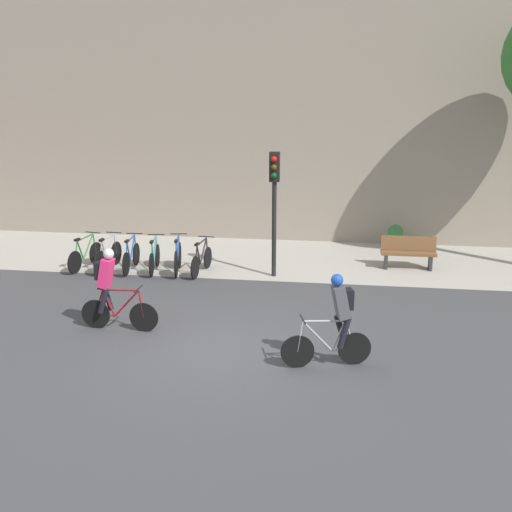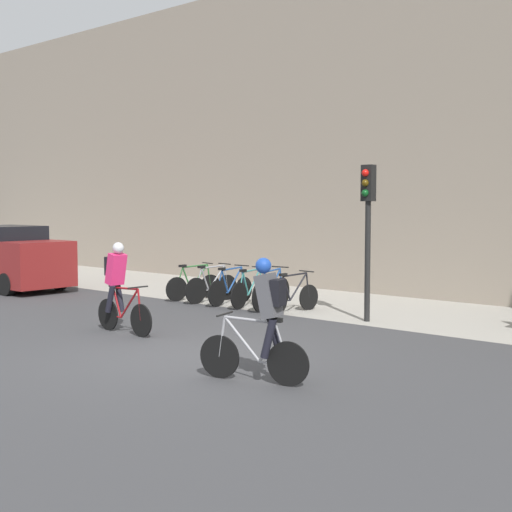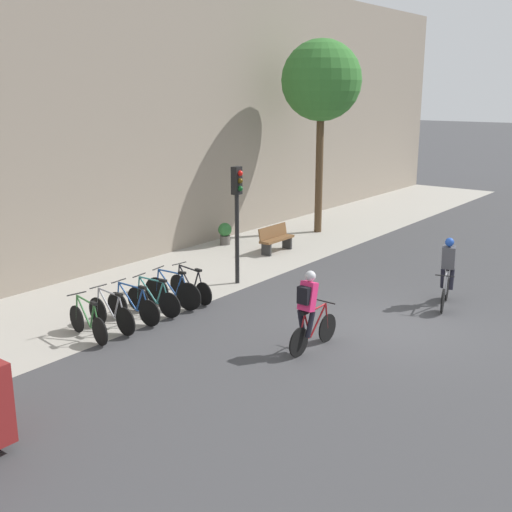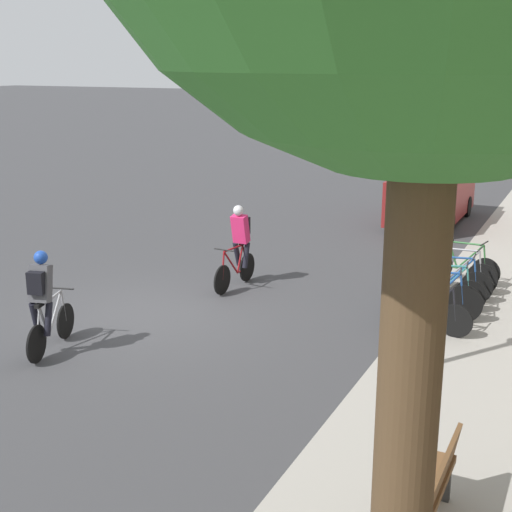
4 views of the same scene
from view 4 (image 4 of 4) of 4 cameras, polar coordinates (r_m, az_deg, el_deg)
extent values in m
plane|color=#3D3D3F|center=(13.68, -8.74, -4.74)|extent=(200.00, 200.00, 0.00)
cylinder|color=black|center=(14.65, -2.72, -1.92)|extent=(0.62, 0.06, 0.62)
cylinder|color=black|center=(15.53, -0.72, -0.90)|extent=(0.62, 0.06, 0.62)
cylinder|color=maroon|center=(14.87, -2.02, -0.52)|extent=(0.58, 0.06, 0.62)
cylinder|color=maroon|center=(15.20, -1.28, -0.22)|extent=(0.27, 0.05, 0.58)
cylinder|color=maroon|center=(14.89, -1.81, 0.63)|extent=(0.79, 0.07, 0.07)
cylinder|color=maroon|center=(15.35, -1.10, -1.13)|extent=(0.43, 0.05, 0.05)
cylinder|color=maroon|center=(15.37, -0.89, -0.01)|extent=(0.22, 0.04, 0.56)
cylinder|color=maroon|center=(14.60, -2.65, -0.79)|extent=(0.12, 0.04, 0.59)
cylinder|color=black|center=(14.55, -2.58, 0.50)|extent=(0.05, 0.46, 0.03)
cube|color=black|center=(15.21, -1.07, 1.05)|extent=(0.20, 0.09, 0.06)
cube|color=#E52866|center=(15.05, -1.26, 2.19)|extent=(0.33, 0.33, 0.63)
sphere|color=silver|center=(14.89, -1.42, 3.66)|extent=(0.23, 0.23, 0.22)
cylinder|color=black|center=(15.29, -1.52, 0.17)|extent=(0.28, 0.12, 0.56)
cylinder|color=black|center=(15.18, -0.80, 0.07)|extent=(0.24, 0.12, 0.56)
cube|color=black|center=(15.16, -1.00, 2.48)|extent=(0.15, 0.27, 0.36)
cylinder|color=black|center=(12.80, -14.99, -5.04)|extent=(0.61, 0.20, 0.62)
cylinder|color=black|center=(11.92, -17.16, -6.75)|extent=(0.61, 0.20, 0.62)
cylinder|color=#99999E|center=(12.40, -15.78, -4.38)|extent=(0.57, 0.19, 0.62)
cylinder|color=#99999E|center=(12.08, -16.59, -5.05)|extent=(0.27, 0.11, 0.58)
cylinder|color=#99999E|center=(12.21, -16.12, -3.31)|extent=(0.77, 0.25, 0.07)
cylinder|color=#99999E|center=(12.10, -16.69, -6.42)|extent=(0.42, 0.14, 0.05)
cylinder|color=#99999E|center=(11.90, -17.05, -5.36)|extent=(0.22, 0.09, 0.56)
cylinder|color=#99999E|center=(12.67, -15.16, -3.88)|extent=(0.13, 0.07, 0.59)
cylinder|color=black|center=(12.53, -15.35, -2.51)|extent=(0.15, 0.45, 0.03)
cube|color=black|center=(11.88, -16.96, -3.78)|extent=(0.21, 0.13, 0.06)
cube|color=#4C4C51|center=(11.86, -16.86, -2.12)|extent=(0.39, 0.39, 0.63)
sphere|color=#1E47AD|center=(11.82, -16.84, -0.11)|extent=(0.27, 0.27, 0.22)
cylinder|color=black|center=(11.95, -16.29, -4.85)|extent=(0.29, 0.18, 0.56)
cylinder|color=black|center=(12.05, -17.23, -4.76)|extent=(0.26, 0.17, 0.56)
cube|color=black|center=(11.73, -17.19, -2.08)|extent=(0.20, 0.29, 0.36)
cylinder|color=black|center=(15.93, 17.90, -1.25)|extent=(0.15, 0.62, 0.62)
cylinder|color=black|center=(16.27, 14.43, -0.64)|extent=(0.15, 0.62, 0.62)
cylinder|color=#2D6B33|center=(15.96, 16.78, -0.07)|extent=(0.14, 0.57, 0.62)
cylinder|color=#2D6B33|center=(16.09, 15.48, 0.10)|extent=(0.09, 0.27, 0.58)
cylinder|color=#2D6B33|center=(15.93, 16.47, 0.98)|extent=(0.18, 0.77, 0.07)
cylinder|color=#2D6B33|center=(16.20, 15.11, -0.79)|extent=(0.11, 0.42, 0.05)
cylinder|color=#2D6B33|center=(16.16, 14.80, 0.24)|extent=(0.07, 0.22, 0.56)
cylinder|color=#2D6B33|center=(15.86, 17.84, -0.22)|extent=(0.06, 0.12, 0.59)
cylinder|color=black|center=(15.80, 17.79, 0.96)|extent=(0.46, 0.11, 0.03)
cube|color=black|center=(16.05, 15.18, 1.28)|extent=(0.12, 0.21, 0.06)
cylinder|color=black|center=(15.35, 17.60, -1.77)|extent=(0.09, 0.66, 0.66)
cylinder|color=black|center=(15.59, 13.86, -1.23)|extent=(0.09, 0.66, 0.66)
cylinder|color=#99999E|center=(15.35, 16.39, -0.58)|extent=(0.08, 0.58, 0.62)
cylinder|color=#99999E|center=(15.44, 15.00, -0.44)|extent=(0.06, 0.27, 0.58)
cylinder|color=#99999E|center=(15.30, 16.05, 0.50)|extent=(0.10, 0.78, 0.07)
cylinder|color=#99999E|center=(15.54, 14.59, -1.37)|extent=(0.06, 0.42, 0.05)
cylinder|color=#99999E|center=(15.49, 14.25, -0.30)|extent=(0.05, 0.22, 0.56)
cylinder|color=#99999E|center=(15.28, 17.53, -0.71)|extent=(0.05, 0.12, 0.59)
cylinder|color=black|center=(15.20, 17.48, 0.51)|extent=(0.46, 0.06, 0.03)
cube|color=black|center=(15.39, 14.67, 0.78)|extent=(0.10, 0.21, 0.06)
cylinder|color=black|center=(14.79, 17.22, -2.41)|extent=(0.07, 0.64, 0.64)
cylinder|color=black|center=(14.91, 13.26, -1.99)|extent=(0.07, 0.64, 0.64)
cylinder|color=#1E478C|center=(14.74, 15.95, -1.22)|extent=(0.07, 0.57, 0.62)
cylinder|color=#1E478C|center=(14.79, 14.47, -1.12)|extent=(0.06, 0.27, 0.58)
cylinder|color=#1E478C|center=(14.68, 15.59, -0.12)|extent=(0.08, 0.77, 0.07)
cylinder|color=#1E478C|center=(14.88, 14.05, -2.10)|extent=(0.06, 0.42, 0.05)
cylinder|color=#1E478C|center=(14.82, 13.68, -1.01)|extent=(0.04, 0.22, 0.56)
cylinder|color=#1E478C|center=(14.71, 17.15, -1.32)|extent=(0.04, 0.12, 0.59)
cylinder|color=black|center=(14.63, 17.09, -0.06)|extent=(0.46, 0.05, 0.03)
cube|color=black|center=(14.72, 14.12, 0.13)|extent=(0.09, 0.20, 0.06)
cylinder|color=black|center=(14.21, 16.69, -3.10)|extent=(0.12, 0.63, 0.64)
cylinder|color=black|center=(14.26, 12.76, -2.76)|extent=(0.12, 0.63, 0.64)
cylinder|color=teal|center=(14.13, 15.43, -1.90)|extent=(0.11, 0.54, 0.62)
cylinder|color=teal|center=(14.16, 13.96, -1.83)|extent=(0.07, 0.26, 0.58)
cylinder|color=teal|center=(14.06, 15.07, -0.76)|extent=(0.13, 0.73, 0.07)
cylinder|color=teal|center=(14.25, 13.54, -2.86)|extent=(0.08, 0.39, 0.05)
cylinder|color=teal|center=(14.17, 13.18, -1.73)|extent=(0.06, 0.21, 0.56)
cylinder|color=teal|center=(14.12, 16.62, -1.97)|extent=(0.05, 0.12, 0.58)
cylinder|color=black|center=(14.03, 16.56, -0.67)|extent=(0.46, 0.09, 0.03)
cube|color=black|center=(14.08, 13.61, -0.54)|extent=(0.10, 0.21, 0.06)
cylinder|color=black|center=(13.59, 16.22, -3.72)|extent=(0.15, 0.71, 0.72)
cylinder|color=black|center=(13.62, 12.13, -3.40)|extent=(0.15, 0.71, 0.72)
cylinder|color=#1E478C|center=(13.51, 14.91, -2.48)|extent=(0.13, 0.54, 0.62)
cylinder|color=#1E478C|center=(13.52, 13.38, -2.43)|extent=(0.08, 0.25, 0.58)
cylinder|color=#1E478C|center=(13.43, 14.53, -1.29)|extent=(0.16, 0.72, 0.07)
cylinder|color=#1E478C|center=(13.61, 12.94, -3.50)|extent=(0.09, 0.39, 0.05)
cylinder|color=#1E478C|center=(13.53, 12.56, -2.33)|extent=(0.06, 0.21, 0.56)
cylinder|color=#1E478C|center=(13.50, 16.14, -2.54)|extent=(0.05, 0.12, 0.58)
cylinder|color=black|center=(13.41, 16.08, -1.19)|extent=(0.46, 0.10, 0.03)
cube|color=black|center=(13.44, 13.01, -1.07)|extent=(0.11, 0.21, 0.06)
cylinder|color=black|center=(12.86, 15.68, -5.04)|extent=(0.11, 0.60, 0.60)
cylinder|color=black|center=(13.17, 11.43, -4.28)|extent=(0.11, 0.60, 0.60)
cylinder|color=black|center=(12.87, 14.30, -3.60)|extent=(0.11, 0.56, 0.62)
cylinder|color=black|center=(12.99, 12.71, -3.39)|extent=(0.07, 0.27, 0.58)
cylinder|color=black|center=(12.81, 13.90, -2.32)|extent=(0.13, 0.76, 0.07)
cylinder|color=black|center=(13.10, 12.26, -4.46)|extent=(0.08, 0.41, 0.05)
cylinder|color=black|center=(13.05, 11.87, -3.21)|extent=(0.06, 0.22, 0.56)
cylinder|color=black|center=(12.78, 15.60, -3.79)|extent=(0.05, 0.12, 0.59)
cylinder|color=black|center=(12.69, 15.53, -2.35)|extent=(0.46, 0.08, 0.03)
cube|color=black|center=(12.92, 12.32, -1.95)|extent=(0.10, 0.21, 0.06)
cylinder|color=black|center=(10.76, 11.78, -1.19)|extent=(0.12, 0.12, 3.30)
cube|color=black|center=(10.48, 12.16, 5.48)|extent=(0.26, 0.20, 0.76)
sphere|color=red|center=(10.48, 11.55, 6.67)|extent=(0.15, 0.15, 0.15)
sphere|color=#4C380A|center=(10.51, 11.49, 5.54)|extent=(0.15, 0.15, 0.15)
sphere|color=#0C4719|center=(10.55, 11.43, 4.42)|extent=(0.15, 0.15, 0.15)
cube|color=brown|center=(7.79, 13.15, -17.76)|extent=(1.51, 0.40, 0.08)
cube|color=brown|center=(7.63, 14.63, -16.48)|extent=(1.51, 0.12, 0.40)
cube|color=#2D2D2D|center=(8.41, 14.03, -16.94)|extent=(0.08, 0.36, 0.45)
cube|color=maroon|center=(21.82, 13.88, 4.75)|extent=(4.30, 1.78, 1.27)
cube|color=black|center=(21.79, 14.08, 6.95)|extent=(2.06, 1.57, 0.40)
cylinder|color=black|center=(20.83, 10.79, 3.02)|extent=(0.62, 0.20, 0.62)
cylinder|color=black|center=(20.48, 15.21, 2.54)|extent=(0.62, 0.20, 0.62)
cylinder|color=black|center=(23.37, 12.55, 4.25)|extent=(0.62, 0.20, 0.62)
cylinder|color=black|center=(23.05, 16.50, 3.83)|extent=(0.62, 0.20, 0.62)
camera|label=1|loc=(20.48, -41.63, 12.66)|focal=45.00mm
camera|label=2|loc=(15.52, -55.81, 0.53)|focal=50.00mm
camera|label=3|loc=(27.14, -3.82, 16.68)|focal=45.00mm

